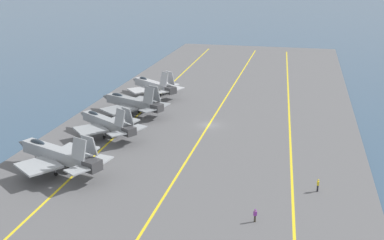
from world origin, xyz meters
name	(u,v)px	position (x,y,z in m)	size (l,w,h in m)	color
ground_plane	(209,127)	(0.00, 0.00, 0.00)	(2000.00, 2000.00, 0.00)	#334C66
carrier_deck	(209,126)	(0.00, 0.00, 0.20)	(188.77, 55.67, 0.40)	#565659
deck_stripe_foul_line	(290,131)	(0.00, -15.31, 0.40)	(169.89, 0.36, 0.01)	yellow
deck_stripe_centerline	(209,125)	(0.00, 0.00, 0.40)	(169.89, 0.36, 0.01)	yellow
deck_stripe_edge_line	(134,119)	(0.00, 15.31, 0.40)	(169.89, 0.36, 0.01)	yellow
parked_jet_nearest	(57,154)	(-26.43, 17.64, 3.18)	(13.04, 17.43, 6.69)	#93999E
parked_jet_second	(106,123)	(-10.34, 16.64, 2.96)	(12.79, 15.45, 6.30)	gray
parked_jet_third	(132,102)	(3.42, 16.84, 2.86)	(14.22, 16.20, 6.61)	gray
parked_jet_fourth	(153,85)	(18.15, 16.89, 2.91)	(13.13, 14.89, 6.56)	#A8AAAF
crew_purple_vest	(255,215)	(-34.48, -12.47, 1.33)	(0.42, 0.46, 1.69)	#383328
crew_yellow_vest	(318,185)	(-24.47, -19.91, 1.41)	(0.40, 0.30, 1.83)	#232328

